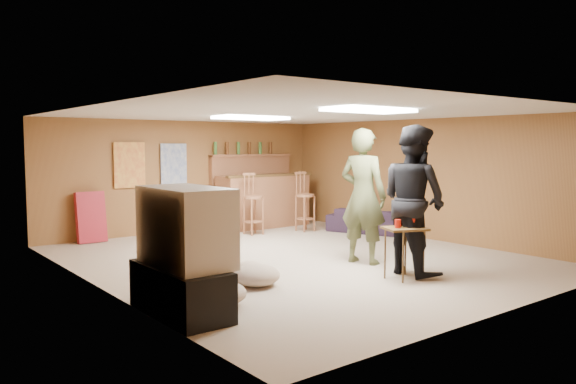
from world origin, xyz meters
TOP-DOWN VIEW (x-y plane):
  - ground at (0.00, 0.00)m, footprint 7.00×7.00m
  - ceiling at (0.00, 0.00)m, footprint 6.00×7.00m
  - wall_back at (0.00, 3.50)m, footprint 6.00×0.02m
  - wall_front at (0.00, -3.50)m, footprint 6.00×0.02m
  - wall_left at (-3.00, 0.00)m, footprint 0.02×7.00m
  - wall_right at (3.00, 0.00)m, footprint 0.02×7.00m
  - tv_stand at (-2.72, -1.50)m, footprint 0.55×1.30m
  - dvd_box at (-2.50, -1.50)m, footprint 0.35×0.50m
  - tv_body at (-2.65, -1.50)m, footprint 0.60×1.10m
  - tv_screen at (-2.34, -1.50)m, footprint 0.02×0.95m
  - bar_counter at (1.50, 2.95)m, footprint 2.00×0.60m
  - bar_lip at (1.50, 2.70)m, footprint 2.10×0.12m
  - bar_shelf at (1.50, 3.40)m, footprint 2.00×0.18m
  - bar_backing at (1.50, 3.42)m, footprint 2.00×0.14m
  - poster_left at (-1.20, 3.46)m, footprint 0.60×0.03m
  - poster_right at (-0.30, 3.46)m, footprint 0.55×0.03m
  - folding_chair_stack at (-2.00, 3.30)m, footprint 0.50×0.26m
  - ceiling_panel_front at (0.00, -1.50)m, footprint 1.20×0.60m
  - ceiling_panel_back at (0.00, 1.20)m, footprint 1.20×0.60m
  - person_olive at (0.54, -0.88)m, footprint 0.65×0.82m
  - person_black at (0.59, -1.77)m, footprint 0.87×1.05m
  - sofa at (2.70, 1.05)m, footprint 1.18×1.74m
  - tray_table at (0.28, -1.89)m, footprint 0.63×0.58m
  - cup_red_near at (0.17, -1.86)m, footprint 0.10×0.10m
  - cup_red_far at (0.36, -1.94)m, footprint 0.11×0.11m
  - cup_blue at (0.44, -1.80)m, footprint 0.09×0.09m
  - bar_stool_left at (0.77, 2.26)m, footprint 0.49×0.49m
  - bar_stool_right at (1.83, 1.98)m, footprint 0.42×0.42m
  - cushion_near_tv at (-1.44, -1.02)m, footprint 0.69×0.69m
  - cushion_mid at (-1.26, -0.58)m, footprint 0.60×0.60m
  - cushion_far at (-2.22, -1.46)m, footprint 0.67×0.67m
  - bottle_row at (1.30, 3.38)m, footprint 1.48×0.08m

SIDE VIEW (x-z plane):
  - ground at x=0.00m, z-range 0.00..0.00m
  - cushion_mid at x=-1.26m, z-range 0.00..0.20m
  - cushion_far at x=-2.22m, z-range 0.00..0.25m
  - cushion_near_tv at x=-1.44m, z-range 0.00..0.26m
  - dvd_box at x=-2.50m, z-range 0.11..0.19m
  - sofa at x=2.70m, z-range 0.00..0.47m
  - tv_stand at x=-2.72m, z-range 0.00..0.50m
  - tray_table at x=0.28m, z-range 0.00..0.67m
  - folding_chair_stack at x=-2.00m, z-range -0.01..0.91m
  - bar_counter at x=1.50m, z-range 0.00..1.10m
  - bar_stool_left at x=0.77m, z-range 0.00..1.29m
  - bar_stool_right at x=1.83m, z-range 0.00..1.31m
  - cup_blue at x=0.44m, z-range 0.67..0.77m
  - cup_red_near at x=0.17m, z-range 0.67..0.78m
  - cup_red_far at x=0.36m, z-range 0.67..0.79m
  - tv_body at x=-2.65m, z-range 0.50..1.30m
  - tv_screen at x=-2.34m, z-range 0.57..1.23m
  - person_olive at x=0.54m, z-range 0.00..1.97m
  - person_black at x=0.59m, z-range 0.00..1.99m
  - wall_back at x=0.00m, z-range 0.00..2.20m
  - wall_front at x=0.00m, z-range 0.00..2.20m
  - wall_left at x=-3.00m, z-range 0.00..2.20m
  - wall_right at x=3.00m, z-range 0.00..2.20m
  - bar_lip at x=1.50m, z-range 1.08..1.12m
  - bar_backing at x=1.50m, z-range 0.90..1.50m
  - poster_left at x=-1.20m, z-range 0.93..1.78m
  - poster_right at x=-0.30m, z-range 0.95..1.75m
  - bar_shelf at x=1.50m, z-range 1.48..1.52m
  - bottle_row at x=1.30m, z-range 1.52..1.78m
  - ceiling_panel_front at x=0.00m, z-range 2.15..2.19m
  - ceiling_panel_back at x=0.00m, z-range 2.15..2.19m
  - ceiling at x=0.00m, z-range 2.19..2.21m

